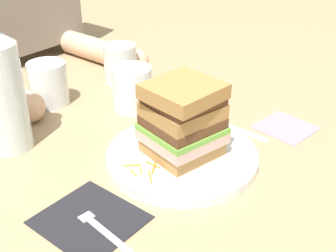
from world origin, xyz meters
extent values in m
plane|color=#9E8460|center=(0.00, 0.00, 0.00)|extent=(3.00, 3.00, 0.00)
cylinder|color=white|center=(0.01, 0.01, 0.01)|extent=(0.25, 0.25, 0.02)
cube|color=#A87A42|center=(0.01, 0.01, 0.03)|extent=(0.13, 0.12, 0.02)
cube|color=#E0A393|center=(0.01, 0.01, 0.05)|extent=(0.13, 0.13, 0.02)
cube|color=#6BA83D|center=(0.01, 0.01, 0.06)|extent=(0.13, 0.13, 0.01)
cube|color=#56331E|center=(0.01, 0.01, 0.08)|extent=(0.13, 0.12, 0.02)
cube|color=#A87A42|center=(0.01, 0.01, 0.10)|extent=(0.13, 0.12, 0.02)
cube|color=#56331E|center=(0.01, 0.01, 0.11)|extent=(0.12, 0.12, 0.01)
cube|color=#A87A42|center=(0.01, 0.00, 0.13)|extent=(0.12, 0.11, 0.03)
cylinder|color=orange|center=(-0.07, 0.00, 0.02)|extent=(0.02, 0.03, 0.00)
cylinder|color=orange|center=(-0.05, 0.01, 0.02)|extent=(0.03, 0.02, 0.00)
cylinder|color=orange|center=(-0.07, 0.04, 0.02)|extent=(0.02, 0.02, 0.00)
cylinder|color=orange|center=(-0.07, 0.02, 0.02)|extent=(0.02, 0.02, 0.00)
cylinder|color=orange|center=(-0.05, 0.02, 0.02)|extent=(0.00, 0.03, 0.00)
cylinder|color=orange|center=(-0.08, 0.03, 0.02)|extent=(0.01, 0.02, 0.00)
cylinder|color=orange|center=(0.10, -0.02, 0.02)|extent=(0.02, 0.01, 0.00)
cylinder|color=orange|center=(0.11, -0.01, 0.02)|extent=(0.03, 0.01, 0.00)
cylinder|color=orange|center=(0.11, 0.01, 0.02)|extent=(0.02, 0.01, 0.00)
cylinder|color=orange|center=(0.11, -0.02, 0.02)|extent=(0.02, 0.02, 0.00)
cylinder|color=orange|center=(0.10, -0.01, 0.02)|extent=(0.03, 0.02, 0.00)
cube|color=black|center=(-0.19, 0.01, 0.00)|extent=(0.12, 0.13, 0.00)
cube|color=silver|center=(-0.19, -0.04, 0.00)|extent=(0.02, 0.11, 0.00)
cube|color=silver|center=(-0.18, 0.02, 0.00)|extent=(0.02, 0.02, 0.00)
cylinder|color=silver|center=(-0.17, 0.05, 0.00)|extent=(0.01, 0.04, 0.00)
cylinder|color=silver|center=(-0.18, 0.05, 0.00)|extent=(0.01, 0.04, 0.00)
cylinder|color=silver|center=(-0.18, 0.05, 0.00)|extent=(0.01, 0.04, 0.00)
cylinder|color=silver|center=(-0.19, 0.05, 0.00)|extent=(0.01, 0.04, 0.00)
cube|color=silver|center=(0.16, -0.03, 0.00)|extent=(0.02, 0.10, 0.00)
cube|color=silver|center=(0.17, 0.07, 0.00)|extent=(0.02, 0.11, 0.00)
cylinder|color=white|center=(0.11, 0.20, 0.04)|extent=(0.08, 0.08, 0.09)
cylinder|color=#E55638|center=(0.11, 0.20, 0.03)|extent=(0.07, 0.07, 0.07)
cylinder|color=silver|center=(-0.14, 0.27, 0.09)|extent=(0.07, 0.07, 0.19)
cylinder|color=silver|center=(0.01, 0.35, 0.05)|extent=(0.08, 0.08, 0.09)
cylinder|color=silver|center=(0.19, 0.32, 0.04)|extent=(0.08, 0.08, 0.09)
cube|color=pink|center=(0.23, -0.08, 0.00)|extent=(0.11, 0.11, 0.00)
cylinder|color=#DBAD89|center=(0.25, 0.44, 0.03)|extent=(0.06, 0.25, 0.06)
sphere|color=#DBAD89|center=(-0.06, 0.32, 0.03)|extent=(0.06, 0.06, 0.06)
sphere|color=#DBAD89|center=(0.25, 0.32, 0.03)|extent=(0.06, 0.06, 0.06)
camera|label=1|loc=(-0.48, -0.37, 0.42)|focal=46.99mm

